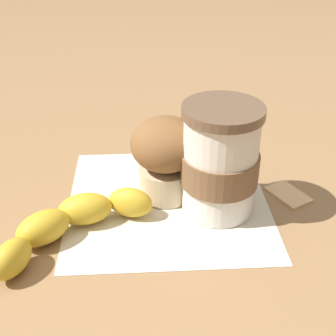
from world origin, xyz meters
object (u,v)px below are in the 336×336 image
muffin (170,154)px  sugar_packet (288,193)px  coffee_cup (220,161)px  banana (69,222)px

muffin → sugar_packet: size_ratio=1.93×
coffee_cup → banana: coffee_cup is taller
banana → muffin: bearing=-154.7°
coffee_cup → sugar_packet: size_ratio=2.46×
muffin → sugar_packet: (-0.14, 0.03, -0.05)m
coffee_cup → sugar_packet: (-0.09, -0.01, -0.06)m
muffin → banana: bearing=25.3°
muffin → banana: size_ratio=0.56×
coffee_cup → muffin: (0.05, -0.04, -0.01)m
coffee_cup → sugar_packet: bearing=-175.5°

